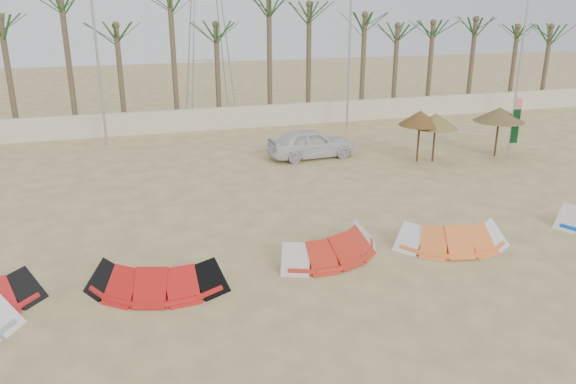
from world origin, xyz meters
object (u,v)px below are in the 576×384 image
object	(u,v)px
kite_red_mid	(155,272)
parasol_right	(500,114)
car	(311,143)
parasol_left	(436,121)
kite_orange	(447,232)
kite_red_right	(328,241)
parasol_mid	(420,118)

from	to	relation	value
kite_red_mid	parasol_right	bearing A→B (deg)	26.97
car	parasol_left	bearing A→B (deg)	-116.94
kite_orange	kite_red_right	bearing A→B (deg)	173.49
kite_red_mid	parasol_mid	bearing A→B (deg)	34.70
kite_red_right	parasol_left	xyz separation A→B (m)	(8.58, 8.29, 1.57)
parasol_mid	car	xyz separation A→B (m)	(-4.69, 2.16, -1.40)
kite_red_mid	parasol_left	distance (m)	16.50
kite_red_right	kite_orange	world-z (taller)	same
parasol_right	parasol_mid	bearing A→B (deg)	176.56
car	kite_red_right	bearing A→B (deg)	160.12
kite_red_right	kite_orange	size ratio (longest dim) A/B	1.07
kite_orange	car	bearing A→B (deg)	93.92
kite_red_right	parasol_right	world-z (taller)	parasol_right
kite_red_mid	parasol_mid	xyz separation A→B (m)	(13.09, 9.07, 1.71)
kite_red_mid	parasol_right	world-z (taller)	parasol_right
parasol_mid	kite_red_right	bearing A→B (deg)	-132.73
parasol_left	car	distance (m)	6.05
parasol_left	car	world-z (taller)	parasol_left
kite_red_right	kite_orange	xyz separation A→B (m)	(3.91, -0.45, -0.00)
parasol_right	parasol_left	bearing A→B (deg)	179.17
kite_red_right	parasol_mid	distance (m)	11.68
kite_red_right	parasol_mid	xyz separation A→B (m)	(7.84, 8.49, 1.71)
kite_orange	parasol_left	xyz separation A→B (m)	(4.67, 8.73, 1.57)
kite_red_mid	parasol_mid	size ratio (longest dim) A/B	1.58
kite_red_mid	car	distance (m)	14.02
kite_red_mid	kite_red_right	bearing A→B (deg)	6.25
parasol_mid	kite_red_mid	bearing A→B (deg)	-145.30
kite_red_right	parasol_right	bearing A→B (deg)	34.31
kite_red_mid	kite_orange	size ratio (longest dim) A/B	1.06
kite_orange	parasol_left	bearing A→B (deg)	61.89
parasol_left	parasol_mid	bearing A→B (deg)	164.52
parasol_left	kite_red_mid	bearing A→B (deg)	-147.34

